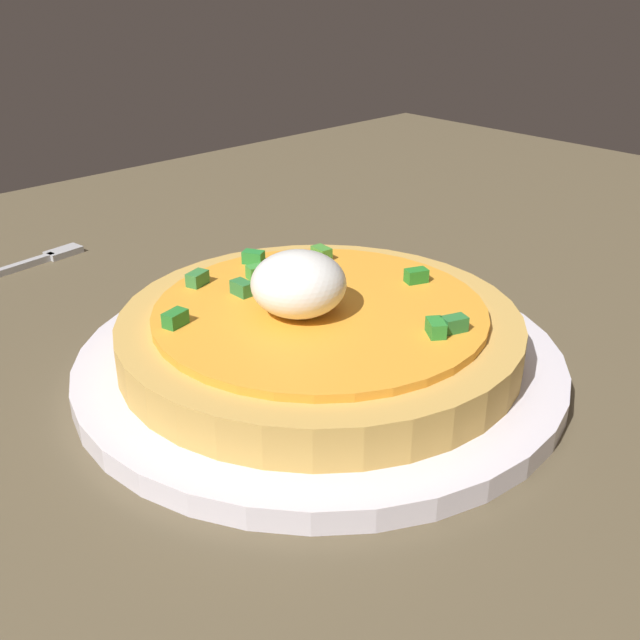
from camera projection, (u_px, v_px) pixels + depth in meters
The scene contains 4 objects.
dining_table at pixel (204, 351), 48.23cm from camera, with size 129.78×78.06×2.65cm, color brown.
plate at pixel (320, 361), 42.99cm from camera, with size 27.33×27.33×1.25cm, color white.
pizza at pixel (319, 328), 42.01cm from camera, with size 22.35×22.35×6.22cm.
fork at pixel (31, 263), 57.76cm from camera, with size 11.61×2.50×0.50cm.
Camera 1 is at (-23.83, -35.98, 24.20)cm, focal length 42.44 mm.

